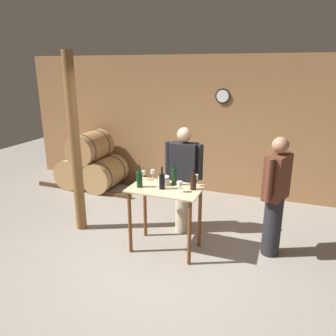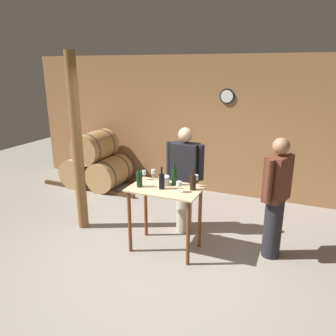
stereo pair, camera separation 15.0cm
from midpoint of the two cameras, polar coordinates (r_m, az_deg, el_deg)
The scene contains 16 objects.
ground_plane at distance 4.44m, azimuth -0.85°, elevation -16.61°, with size 14.00×14.00×0.00m, color gray.
back_wall at distance 6.51m, azimuth 9.37°, elevation 7.09°, with size 8.40×0.08×2.70m.
barrel_rack at distance 7.16m, azimuth -11.84°, elevation 0.77°, with size 2.22×0.89×1.19m.
tasting_table at distance 4.47m, azimuth 0.47°, elevation -6.00°, with size 0.97×0.61×0.92m.
wooden_post at distance 5.09m, azimuth -14.73°, elevation 3.89°, with size 0.16×0.16×2.70m.
wine_bottle_far_left at distance 4.40m, azimuth -4.03°, elevation -1.86°, with size 0.08×0.08×0.31m.
wine_bottle_left at distance 4.32m, azimuth -0.12°, elevation -2.27°, with size 0.08×0.08×0.30m.
wine_bottle_center at distance 4.46m, azimuth 2.05°, elevation -1.46°, with size 0.07×0.07×0.31m.
wine_bottle_right at distance 4.31m, azimuth 5.37°, elevation -2.45°, with size 0.08×0.08×0.28m.
wine_glass_near_left at distance 4.68m, azimuth -3.28°, elevation -0.90°, with size 0.06×0.06×0.14m.
wine_glass_near_center at distance 4.67m, azimuth -1.66°, elevation -0.73°, with size 0.06×0.06×0.15m.
wine_glass_near_right at distance 4.21m, azimuth 2.95°, elevation -2.84°, with size 0.07×0.07×0.15m.
wine_glass_far_side at distance 4.42m, azimuth 5.84°, elevation -1.74°, with size 0.06×0.06×0.17m.
ice_bucket at distance 4.49m, azimuth 0.22°, elevation -2.18°, with size 0.15×0.15×0.12m.
person_host at distance 4.50m, azimuth 19.19°, elevation -4.71°, with size 0.34×0.56×1.64m.
person_visitor_with_scarf at distance 4.94m, azimuth 3.78°, elevation -1.83°, with size 0.59×0.24×1.64m.
Camera 2 is at (1.56, -3.35, 2.48)m, focal length 35.00 mm.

